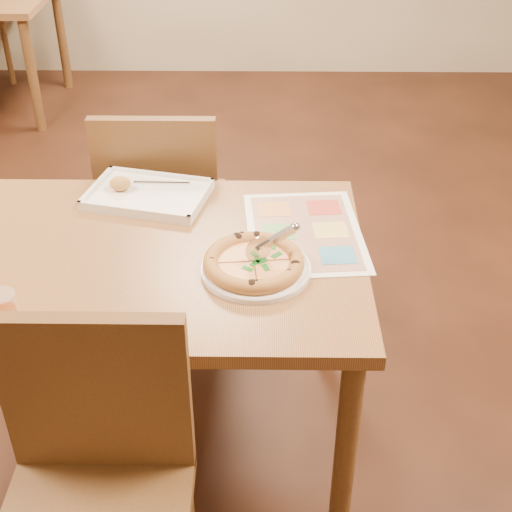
{
  "coord_description": "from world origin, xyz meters",
  "views": [
    {
      "loc": [
        0.37,
        -1.64,
        1.82
      ],
      "look_at": [
        0.35,
        -0.09,
        0.77
      ],
      "focal_mm": 50.0,
      "sensor_mm": 36.0,
      "label": 1
    }
  ],
  "objects_px": {
    "chair_far": "(162,195)",
    "glass_tumbler": "(3,313)",
    "appetizer_tray": "(146,195)",
    "chair_near": "(94,462)",
    "pizza_cutter": "(271,242)",
    "plate": "(256,269)",
    "pizza": "(254,262)",
    "dining_table": "(134,277)",
    "menu": "(304,232)"
  },
  "relations": [
    {
      "from": "plate",
      "to": "pizza_cutter",
      "type": "bearing_deg",
      "value": 22.63
    },
    {
      "from": "appetizer_tray",
      "to": "menu",
      "type": "xyz_separation_m",
      "value": [
        0.49,
        -0.19,
        -0.01
      ]
    },
    {
      "from": "chair_far",
      "to": "pizza_cutter",
      "type": "height_order",
      "value": "chair_far"
    },
    {
      "from": "chair_far",
      "to": "appetizer_tray",
      "type": "relative_size",
      "value": 1.15
    },
    {
      "from": "dining_table",
      "to": "chair_near",
      "type": "height_order",
      "value": "chair_near"
    },
    {
      "from": "chair_far",
      "to": "pizza",
      "type": "bearing_deg",
      "value": 116.48
    },
    {
      "from": "dining_table",
      "to": "pizza",
      "type": "relative_size",
      "value": 4.82
    },
    {
      "from": "pizza_cutter",
      "to": "plate",
      "type": "bearing_deg",
      "value": 176.6
    },
    {
      "from": "plate",
      "to": "pizza_cutter",
      "type": "relative_size",
      "value": 2.14
    },
    {
      "from": "plate",
      "to": "menu",
      "type": "xyz_separation_m",
      "value": [
        0.14,
        0.2,
        -0.01
      ]
    },
    {
      "from": "chair_far",
      "to": "appetizer_tray",
      "type": "xyz_separation_m",
      "value": [
        -0.0,
        -0.3,
        0.17
      ]
    },
    {
      "from": "chair_near",
      "to": "pizza",
      "type": "height_order",
      "value": "chair_near"
    },
    {
      "from": "dining_table",
      "to": "plate",
      "type": "relative_size",
      "value": 4.42
    },
    {
      "from": "pizza",
      "to": "pizza_cutter",
      "type": "relative_size",
      "value": 1.97
    },
    {
      "from": "chair_near",
      "to": "glass_tumbler",
      "type": "xyz_separation_m",
      "value": [
        -0.25,
        0.27,
        0.2
      ]
    },
    {
      "from": "pizza",
      "to": "chair_near",
      "type": "bearing_deg",
      "value": -123.72
    },
    {
      "from": "glass_tumbler",
      "to": "appetizer_tray",
      "type": "bearing_deg",
      "value": 68.52
    },
    {
      "from": "pizza",
      "to": "menu",
      "type": "xyz_separation_m",
      "value": [
        0.14,
        0.2,
        -0.03
      ]
    },
    {
      "from": "plate",
      "to": "menu",
      "type": "bearing_deg",
      "value": 55.29
    },
    {
      "from": "pizza_cutter",
      "to": "dining_table",
      "type": "bearing_deg",
      "value": 143.5
    },
    {
      "from": "menu",
      "to": "chair_near",
      "type": "bearing_deg",
      "value": -124.35
    },
    {
      "from": "glass_tumbler",
      "to": "menu",
      "type": "height_order",
      "value": "glass_tumbler"
    },
    {
      "from": "chair_far",
      "to": "menu",
      "type": "bearing_deg",
      "value": 134.68
    },
    {
      "from": "chair_near",
      "to": "appetizer_tray",
      "type": "distance_m",
      "value": 0.92
    },
    {
      "from": "chair_far",
      "to": "plate",
      "type": "bearing_deg",
      "value": 116.83
    },
    {
      "from": "chair_far",
      "to": "dining_table",
      "type": "bearing_deg",
      "value": 90.0
    },
    {
      "from": "plate",
      "to": "glass_tumbler",
      "type": "height_order",
      "value": "glass_tumbler"
    },
    {
      "from": "dining_table",
      "to": "pizza_cutter",
      "type": "bearing_deg",
      "value": -10.46
    },
    {
      "from": "chair_far",
      "to": "glass_tumbler",
      "type": "distance_m",
      "value": 0.98
    },
    {
      "from": "dining_table",
      "to": "plate",
      "type": "distance_m",
      "value": 0.37
    },
    {
      "from": "dining_table",
      "to": "menu",
      "type": "xyz_separation_m",
      "value": [
        0.49,
        0.11,
        0.09
      ]
    },
    {
      "from": "pizza",
      "to": "appetizer_tray",
      "type": "distance_m",
      "value": 0.52
    },
    {
      "from": "dining_table",
      "to": "menu",
      "type": "distance_m",
      "value": 0.51
    },
    {
      "from": "chair_far",
      "to": "glass_tumbler",
      "type": "relative_size",
      "value": 4.92
    },
    {
      "from": "dining_table",
      "to": "pizza_cutter",
      "type": "height_order",
      "value": "pizza_cutter"
    },
    {
      "from": "chair_near",
      "to": "appetizer_tray",
      "type": "xyz_separation_m",
      "value": [
        -0.0,
        0.9,
        0.17
      ]
    },
    {
      "from": "pizza",
      "to": "glass_tumbler",
      "type": "height_order",
      "value": "glass_tumbler"
    },
    {
      "from": "appetizer_tray",
      "to": "menu",
      "type": "height_order",
      "value": "appetizer_tray"
    },
    {
      "from": "plate",
      "to": "pizza",
      "type": "xyz_separation_m",
      "value": [
        -0.01,
        0.0,
        0.02
      ]
    },
    {
      "from": "dining_table",
      "to": "chair_far",
      "type": "height_order",
      "value": "chair_far"
    },
    {
      "from": "appetizer_tray",
      "to": "plate",
      "type": "bearing_deg",
      "value": -48.22
    },
    {
      "from": "appetizer_tray",
      "to": "chair_near",
      "type": "bearing_deg",
      "value": -89.97
    },
    {
      "from": "pizza_cutter",
      "to": "chair_near",
      "type": "bearing_deg",
      "value": -152.29
    },
    {
      "from": "pizza",
      "to": "pizza_cutter",
      "type": "xyz_separation_m",
      "value": [
        0.05,
        0.02,
        0.05
      ]
    },
    {
      "from": "dining_table",
      "to": "glass_tumbler",
      "type": "distance_m",
      "value": 0.43
    },
    {
      "from": "glass_tumbler",
      "to": "menu",
      "type": "xyz_separation_m",
      "value": [
        0.73,
        0.44,
        -0.04
      ]
    },
    {
      "from": "pizza_cutter",
      "to": "appetizer_tray",
      "type": "bearing_deg",
      "value": 110.06
    },
    {
      "from": "glass_tumbler",
      "to": "menu",
      "type": "relative_size",
      "value": 0.21
    },
    {
      "from": "chair_near",
      "to": "pizza_cutter",
      "type": "relative_size",
      "value": 3.42
    },
    {
      "from": "plate",
      "to": "appetizer_tray",
      "type": "relative_size",
      "value": 0.72
    }
  ]
}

